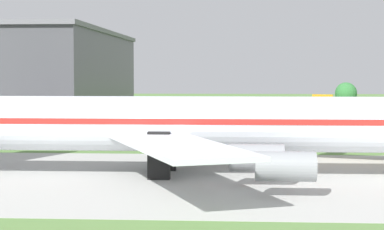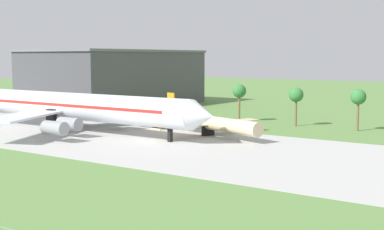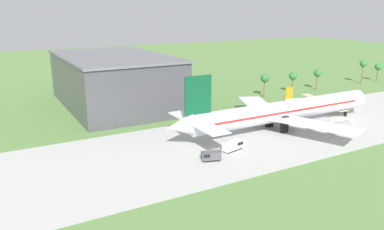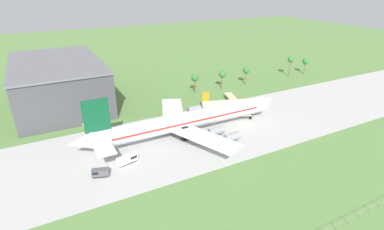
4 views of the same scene
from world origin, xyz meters
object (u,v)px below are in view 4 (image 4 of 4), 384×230
at_px(jet_airliner, 186,121).
at_px(terminal_building, 59,82).
at_px(fuel_truck, 128,159).
at_px(regional_aircraft, 236,103).
at_px(baggage_tug, 100,173).

distance_m(jet_airliner, terminal_building, 66.31).
height_order(fuel_truck, terminal_building, terminal_building).
height_order(regional_aircraft, baggage_tug, regional_aircraft).
distance_m(baggage_tug, fuel_truck, 9.64).
distance_m(regional_aircraft, terminal_building, 80.26).
bearing_deg(baggage_tug, regional_aircraft, 19.79).
bearing_deg(jet_airliner, fuel_truck, -161.42).
relative_size(regional_aircraft, fuel_truck, 4.49).
height_order(baggage_tug, terminal_building, terminal_building).
bearing_deg(fuel_truck, terminal_building, 100.71).
distance_m(fuel_truck, terminal_building, 65.22).
height_order(jet_airliner, baggage_tug, jet_airliner).
bearing_deg(baggage_tug, terminal_building, 92.48).
height_order(baggage_tug, fuel_truck, fuel_truck).
xyz_separation_m(jet_airliner, terminal_building, (-36.18, 55.42, 4.05)).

